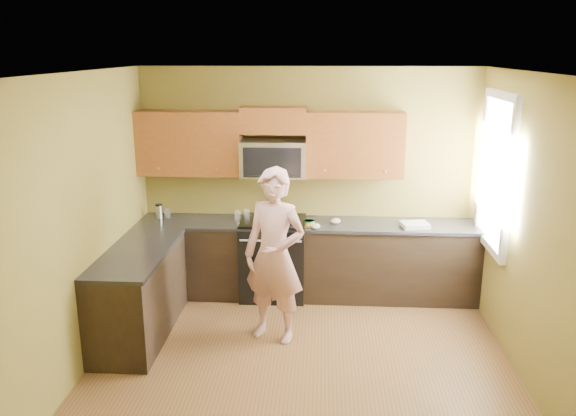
# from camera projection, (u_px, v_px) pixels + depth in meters

# --- Properties ---
(floor) EXTENTS (4.00, 4.00, 0.00)m
(floor) POSITION_uv_depth(u_px,v_px,m) (301.00, 368.00, 5.41)
(floor) COLOR brown
(floor) RESTS_ON ground
(ceiling) EXTENTS (4.00, 4.00, 0.00)m
(ceiling) POSITION_uv_depth(u_px,v_px,m) (303.00, 73.00, 4.69)
(ceiling) COLOR white
(ceiling) RESTS_ON ground
(wall_back) EXTENTS (4.00, 0.00, 4.00)m
(wall_back) POSITION_uv_depth(u_px,v_px,m) (308.00, 181.00, 6.97)
(wall_back) COLOR olive
(wall_back) RESTS_ON ground
(wall_front) EXTENTS (4.00, 0.00, 4.00)m
(wall_front) POSITION_uv_depth(u_px,v_px,m) (287.00, 343.00, 3.12)
(wall_front) COLOR olive
(wall_front) RESTS_ON ground
(wall_left) EXTENTS (0.00, 4.00, 4.00)m
(wall_left) POSITION_uv_depth(u_px,v_px,m) (79.00, 227.00, 5.17)
(wall_left) COLOR olive
(wall_left) RESTS_ON ground
(wall_right) EXTENTS (0.00, 4.00, 4.00)m
(wall_right) POSITION_uv_depth(u_px,v_px,m) (535.00, 236.00, 4.93)
(wall_right) COLOR olive
(wall_right) RESTS_ON ground
(cabinet_back_run) EXTENTS (4.00, 0.60, 0.88)m
(cabinet_back_run) POSITION_uv_depth(u_px,v_px,m) (307.00, 260.00, 6.93)
(cabinet_back_run) COLOR black
(cabinet_back_run) RESTS_ON floor
(cabinet_left_run) EXTENTS (0.60, 1.60, 0.88)m
(cabinet_left_run) POSITION_uv_depth(u_px,v_px,m) (139.00, 294.00, 5.97)
(cabinet_left_run) COLOR black
(cabinet_left_run) RESTS_ON floor
(countertop_back) EXTENTS (4.00, 0.62, 0.04)m
(countertop_back) POSITION_uv_depth(u_px,v_px,m) (307.00, 224.00, 6.79)
(countertop_back) COLOR black
(countertop_back) RESTS_ON cabinet_back_run
(countertop_left) EXTENTS (0.62, 1.60, 0.04)m
(countertop_left) POSITION_uv_depth(u_px,v_px,m) (137.00, 252.00, 5.85)
(countertop_left) COLOR black
(countertop_left) RESTS_ON cabinet_left_run
(stove) EXTENTS (0.76, 0.65, 0.95)m
(stove) POSITION_uv_depth(u_px,v_px,m) (273.00, 258.00, 6.92)
(stove) COLOR black
(stove) RESTS_ON floor
(microwave) EXTENTS (0.76, 0.40, 0.42)m
(microwave) POSITION_uv_depth(u_px,v_px,m) (274.00, 176.00, 6.78)
(microwave) COLOR silver
(microwave) RESTS_ON wall_back
(upper_cab_left) EXTENTS (1.22, 0.33, 0.75)m
(upper_cab_left) POSITION_uv_depth(u_px,v_px,m) (191.00, 174.00, 6.87)
(upper_cab_left) COLOR brown
(upper_cab_left) RESTS_ON wall_back
(upper_cab_right) EXTENTS (1.12, 0.33, 0.75)m
(upper_cab_right) POSITION_uv_depth(u_px,v_px,m) (354.00, 176.00, 6.75)
(upper_cab_right) COLOR brown
(upper_cab_right) RESTS_ON wall_back
(upper_cab_over_mw) EXTENTS (0.76, 0.33, 0.30)m
(upper_cab_over_mw) POSITION_uv_depth(u_px,v_px,m) (274.00, 120.00, 6.64)
(upper_cab_over_mw) COLOR brown
(upper_cab_over_mw) RESTS_ON wall_back
(window) EXTENTS (0.06, 1.06, 1.66)m
(window) POSITION_uv_depth(u_px,v_px,m) (496.00, 172.00, 6.00)
(window) COLOR white
(window) RESTS_ON wall_right
(woman) EXTENTS (0.76, 0.64, 1.79)m
(woman) POSITION_uv_depth(u_px,v_px,m) (275.00, 256.00, 5.77)
(woman) COLOR #D86C71
(woman) RESTS_ON floor
(frying_pan) EXTENTS (0.38, 0.52, 0.06)m
(frying_pan) POSITION_uv_depth(u_px,v_px,m) (283.00, 221.00, 6.76)
(frying_pan) COLOR black
(frying_pan) RESTS_ON stove
(butter_tub) EXTENTS (0.14, 0.14, 0.09)m
(butter_tub) POSITION_uv_depth(u_px,v_px,m) (310.00, 226.00, 6.65)
(butter_tub) COLOR yellow
(butter_tub) RESTS_ON countertop_back
(toast_slice) EXTENTS (0.11, 0.11, 0.01)m
(toast_slice) POSITION_uv_depth(u_px,v_px,m) (309.00, 226.00, 6.64)
(toast_slice) COLOR #B27F47
(toast_slice) RESTS_ON countertop_back
(napkin_a) EXTENTS (0.14, 0.14, 0.06)m
(napkin_a) POSITION_uv_depth(u_px,v_px,m) (315.00, 226.00, 6.54)
(napkin_a) COLOR silver
(napkin_a) RESTS_ON countertop_back
(napkin_b) EXTENTS (0.13, 0.14, 0.07)m
(napkin_b) POSITION_uv_depth(u_px,v_px,m) (335.00, 221.00, 6.73)
(napkin_b) COLOR silver
(napkin_b) RESTS_ON countertop_back
(dish_towel) EXTENTS (0.34, 0.29, 0.05)m
(dish_towel) POSITION_uv_depth(u_px,v_px,m) (415.00, 225.00, 6.61)
(dish_towel) COLOR silver
(dish_towel) RESTS_ON countertop_back
(travel_mug) EXTENTS (0.08, 0.08, 0.17)m
(travel_mug) POSITION_uv_depth(u_px,v_px,m) (159.00, 218.00, 6.96)
(travel_mug) COLOR silver
(travel_mug) RESTS_ON countertop_back
(glass_a) EXTENTS (0.09, 0.09, 0.12)m
(glass_a) POSITION_uv_depth(u_px,v_px,m) (168.00, 213.00, 6.96)
(glass_a) COLOR silver
(glass_a) RESTS_ON countertop_back
(glass_b) EXTENTS (0.08, 0.08, 0.12)m
(glass_b) POSITION_uv_depth(u_px,v_px,m) (237.00, 215.00, 6.86)
(glass_b) COLOR silver
(glass_b) RESTS_ON countertop_back
(glass_c) EXTENTS (0.08, 0.08, 0.12)m
(glass_c) POSITION_uv_depth(u_px,v_px,m) (247.00, 214.00, 6.90)
(glass_c) COLOR silver
(glass_c) RESTS_ON countertop_back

